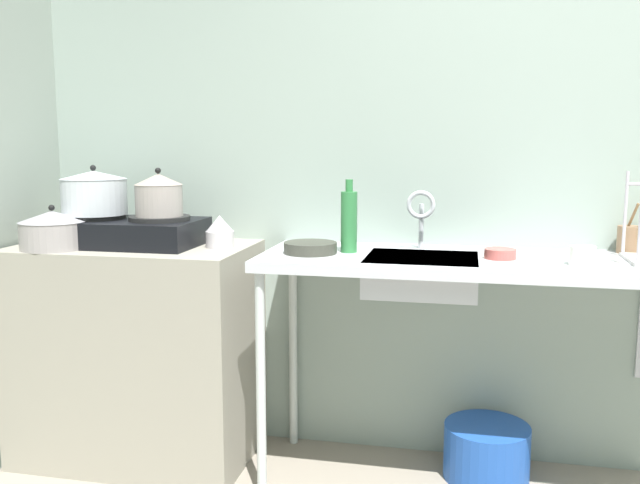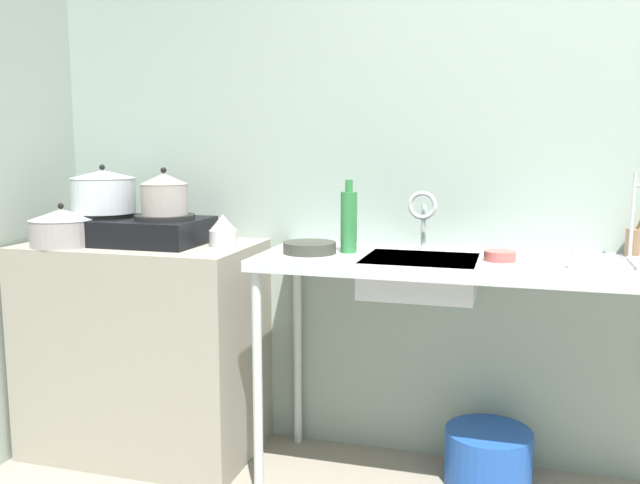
# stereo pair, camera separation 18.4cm
# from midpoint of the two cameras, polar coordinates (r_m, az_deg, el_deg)

# --- Properties ---
(wall_back) EXTENTS (5.52, 0.10, 2.63)m
(wall_back) POSITION_cam_midpoint_polar(r_m,az_deg,el_deg) (2.87, 21.39, 7.77)
(wall_back) COLOR #92A398
(wall_back) RESTS_ON ground
(counter_concrete) EXTENTS (0.95, 0.55, 0.90)m
(counter_concrete) POSITION_cam_midpoint_polar(r_m,az_deg,el_deg) (3.01, -16.70, -8.76)
(counter_concrete) COLOR gray
(counter_concrete) RESTS_ON ground
(counter_sink) EXTENTS (1.68, 0.55, 0.90)m
(counter_sink) POSITION_cam_midpoint_polar(r_m,az_deg,el_deg) (2.55, 11.87, -2.79)
(counter_sink) COLOR silver
(counter_sink) RESTS_ON ground
(stove) EXTENTS (0.59, 0.36, 0.12)m
(stove) POSITION_cam_midpoint_polar(r_m,az_deg,el_deg) (2.91, -17.54, 0.87)
(stove) COLOR black
(stove) RESTS_ON counter_concrete
(pot_on_left_burner) EXTENTS (0.27, 0.27, 0.20)m
(pot_on_left_burner) POSITION_cam_midpoint_polar(r_m,az_deg,el_deg) (2.97, -20.07, 3.90)
(pot_on_left_burner) COLOR silver
(pot_on_left_burner) RESTS_ON stove
(pot_on_right_burner) EXTENTS (0.19, 0.19, 0.19)m
(pot_on_right_burner) POSITION_cam_midpoint_polar(r_m,az_deg,el_deg) (2.83, -15.17, 3.84)
(pot_on_right_burner) COLOR #9F948D
(pot_on_right_burner) RESTS_ON stove
(pot_beside_stove) EXTENTS (0.26, 0.26, 0.18)m
(pot_beside_stove) POSITION_cam_midpoint_polar(r_m,az_deg,el_deg) (2.91, -23.15, 0.95)
(pot_beside_stove) COLOR #9A9291
(pot_beside_stove) RESTS_ON counter_concrete
(percolator) EXTENTS (0.11, 0.11, 0.13)m
(percolator) POSITION_cam_midpoint_polar(r_m,az_deg,el_deg) (2.76, -10.28, 0.84)
(percolator) COLOR silver
(percolator) RESTS_ON counter_concrete
(sink_basin) EXTENTS (0.40, 0.35, 0.13)m
(sink_basin) POSITION_cam_midpoint_polar(r_m,az_deg,el_deg) (2.53, 6.43, -2.73)
(sink_basin) COLOR silver
(sink_basin) RESTS_ON counter_sink
(faucet) EXTENTS (0.11, 0.07, 0.23)m
(faucet) POSITION_cam_midpoint_polar(r_m,az_deg,el_deg) (2.66, 6.48, 2.67)
(faucet) COLOR silver
(faucet) RESTS_ON counter_sink
(frying_pan) EXTENTS (0.20, 0.20, 0.04)m
(frying_pan) POSITION_cam_midpoint_polar(r_m,az_deg,el_deg) (2.58, -2.87, -0.49)
(frying_pan) COLOR #393A30
(frying_pan) RESTS_ON counter_sink
(cup_by_rack) EXTENTS (0.09, 0.09, 0.07)m
(cup_by_rack) POSITION_cam_midpoint_polar(r_m,az_deg,el_deg) (2.46, 19.12, -1.11)
(cup_by_rack) COLOR white
(cup_by_rack) RESTS_ON counter_sink
(small_bowl_on_drainboard) EXTENTS (0.11, 0.11, 0.04)m
(small_bowl_on_drainboard) POSITION_cam_midpoint_polar(r_m,az_deg,el_deg) (2.52, 12.82, -0.97)
(small_bowl_on_drainboard) COLOR #B2524C
(small_bowl_on_drainboard) RESTS_ON counter_sink
(bottle_by_sink) EXTENTS (0.06, 0.06, 0.28)m
(bottle_by_sink) POSITION_cam_midpoint_polar(r_m,az_deg,el_deg) (2.59, 0.40, 1.79)
(bottle_by_sink) COLOR #2F783D
(bottle_by_sink) RESTS_ON counter_sink
(utensil_jar) EXTENTS (0.08, 0.08, 0.19)m
(utensil_jar) POSITION_cam_midpoint_polar(r_m,az_deg,el_deg) (2.79, 22.70, 0.21)
(utensil_jar) COLOR #8D6A4C
(utensil_jar) RESTS_ON counter_sink
(bucket_on_floor) EXTENTS (0.33, 0.33, 0.22)m
(bucket_on_floor) POSITION_cam_midpoint_polar(r_m,az_deg,el_deg) (2.86, 11.89, -16.80)
(bucket_on_floor) COLOR #1F4EAB
(bucket_on_floor) RESTS_ON ground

